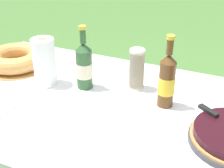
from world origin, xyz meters
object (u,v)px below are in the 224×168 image
Objects in this scene: paper_towel_roll at (44,62)px; cider_bottle_amber at (167,80)px; bundt_cake at (16,59)px; cider_bottle_green at (84,66)px; cup_stack at (137,69)px.

cider_bottle_amber is at bearing 4.08° from paper_towel_roll.
cider_bottle_amber is (0.86, -0.05, 0.08)m from bundt_cake.
cup_stack is at bearing 21.55° from cider_bottle_green.
cider_bottle_amber reaches higher than bundt_cake.
bundt_cake is 1.13× the size of cider_bottle_green.
cider_bottle_amber is (0.40, -0.00, 0.01)m from cider_bottle_green.
cider_bottle_amber is at bearing -0.39° from cider_bottle_green.
cider_bottle_green is at bearing -158.45° from cup_stack.
cider_bottle_green is at bearing -6.35° from bundt_cake.
bundt_cake is 1.48× the size of paper_towel_roll.
paper_towel_roll is (-0.59, -0.04, -0.01)m from cider_bottle_amber.
paper_towel_roll is at bearing -162.20° from cup_stack.
bundt_cake is at bearing 173.65° from cider_bottle_green.
paper_towel_roll is (-0.42, -0.14, 0.02)m from cup_stack.
paper_towel_roll is at bearing -166.89° from cider_bottle_green.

